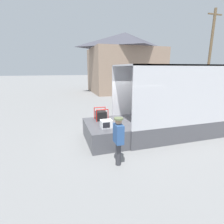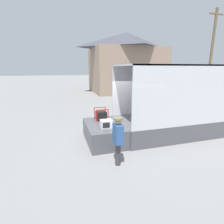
{
  "view_description": "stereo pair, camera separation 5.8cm",
  "coord_description": "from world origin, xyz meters",
  "px_view_note": "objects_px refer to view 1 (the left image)",
  "views": [
    {
      "loc": [
        -2.54,
        -6.9,
        3.1
      ],
      "look_at": [
        -0.45,
        -0.2,
        1.35
      ],
      "focal_mm": 28.0,
      "sensor_mm": 36.0,
      "label": 1
    },
    {
      "loc": [
        -2.48,
        -6.92,
        3.1
      ],
      "look_at": [
        -0.45,
        -0.2,
        1.35
      ],
      "focal_mm": 28.0,
      "sensor_mm": 36.0,
      "label": 2
    }
  ],
  "objects_px": {
    "portable_generator": "(101,115)",
    "worker_person": "(118,137)",
    "box_truck": "(195,113)",
    "utility_pole": "(210,53)",
    "microwave": "(106,124)"
  },
  "relations": [
    {
      "from": "portable_generator",
      "to": "utility_pole",
      "type": "height_order",
      "value": "utility_pole"
    },
    {
      "from": "worker_person",
      "to": "utility_pole",
      "type": "xyz_separation_m",
      "value": [
        14.79,
        11.38,
        3.82
      ]
    },
    {
      "from": "portable_generator",
      "to": "worker_person",
      "type": "distance_m",
      "value": 2.63
    },
    {
      "from": "utility_pole",
      "to": "portable_generator",
      "type": "bearing_deg",
      "value": -149.22
    },
    {
      "from": "portable_generator",
      "to": "worker_person",
      "type": "height_order",
      "value": "worker_person"
    },
    {
      "from": "box_truck",
      "to": "portable_generator",
      "type": "distance_m",
      "value": 4.72
    },
    {
      "from": "worker_person",
      "to": "utility_pole",
      "type": "relative_size",
      "value": 0.17
    },
    {
      "from": "portable_generator",
      "to": "microwave",
      "type": "bearing_deg",
      "value": -94.13
    },
    {
      "from": "box_truck",
      "to": "utility_pole",
      "type": "bearing_deg",
      "value": 43.13
    },
    {
      "from": "box_truck",
      "to": "utility_pole",
      "type": "relative_size",
      "value": 0.74
    },
    {
      "from": "microwave",
      "to": "box_truck",
      "type": "bearing_deg",
      "value": 5.94
    },
    {
      "from": "microwave",
      "to": "worker_person",
      "type": "distance_m",
      "value": 1.5
    },
    {
      "from": "box_truck",
      "to": "worker_person",
      "type": "distance_m",
      "value": 5.17
    },
    {
      "from": "microwave",
      "to": "utility_pole",
      "type": "xyz_separation_m",
      "value": [
        14.77,
        9.88,
        3.85
      ]
    },
    {
      "from": "worker_person",
      "to": "microwave",
      "type": "bearing_deg",
      "value": 89.5
    }
  ]
}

